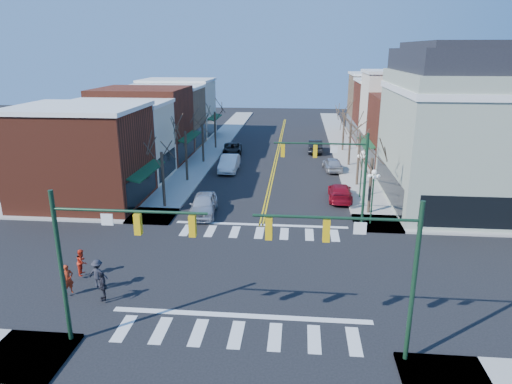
% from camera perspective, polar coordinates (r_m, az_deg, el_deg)
% --- Properties ---
extents(ground, '(160.00, 160.00, 0.00)m').
position_cam_1_polar(ground, '(27.52, -0.71, -10.05)').
color(ground, black).
rests_on(ground, ground).
extents(sidewalk_left, '(3.50, 70.00, 0.15)m').
position_cam_1_polar(sidewalk_left, '(47.43, -8.70, 1.76)').
color(sidewalk_left, '#9E9B93').
rests_on(sidewalk_left, ground).
extents(sidewalk_right, '(3.50, 70.00, 0.15)m').
position_cam_1_polar(sidewalk_right, '(46.45, 12.75, 1.19)').
color(sidewalk_right, '#9E9B93').
rests_on(sidewalk_right, ground).
extents(bldg_left_brick_a, '(10.00, 8.50, 8.00)m').
position_cam_1_polar(bldg_left_brick_a, '(41.26, -20.88, 4.09)').
color(bldg_left_brick_a, maroon).
rests_on(bldg_left_brick_a, ground).
extents(bldg_left_stucco_a, '(10.00, 7.00, 7.50)m').
position_cam_1_polar(bldg_left_stucco_a, '(48.22, -16.90, 5.96)').
color(bldg_left_stucco_a, beige).
rests_on(bldg_left_stucco_a, ground).
extents(bldg_left_brick_b, '(10.00, 9.00, 8.50)m').
position_cam_1_polar(bldg_left_brick_b, '(55.51, -13.89, 8.14)').
color(bldg_left_brick_b, maroon).
rests_on(bldg_left_brick_b, ground).
extents(bldg_left_tan, '(10.00, 7.50, 7.80)m').
position_cam_1_polar(bldg_left_tan, '(63.32, -11.45, 9.07)').
color(bldg_left_tan, '#87694A').
rests_on(bldg_left_tan, ground).
extents(bldg_left_stucco_b, '(10.00, 8.00, 8.20)m').
position_cam_1_polar(bldg_left_stucco_b, '(70.69, -9.67, 10.16)').
color(bldg_left_stucco_b, beige).
rests_on(bldg_left_stucco_b, ground).
extents(bldg_right_brick_a, '(10.00, 8.50, 8.00)m').
position_cam_1_polar(bldg_right_brick_a, '(52.39, 19.67, 6.83)').
color(bldg_right_brick_a, maroon).
rests_on(bldg_right_brick_a, ground).
extents(bldg_right_stucco, '(10.00, 7.00, 10.00)m').
position_cam_1_polar(bldg_right_stucco, '(59.70, 18.02, 9.15)').
color(bldg_right_stucco, beige).
rests_on(bldg_right_stucco, ground).
extents(bldg_right_brick_b, '(10.00, 8.00, 8.50)m').
position_cam_1_polar(bldg_right_brick_b, '(67.07, 16.63, 9.44)').
color(bldg_right_brick_b, maroon).
rests_on(bldg_right_brick_b, ground).
extents(bldg_right_tan, '(10.00, 8.00, 9.00)m').
position_cam_1_polar(bldg_right_tan, '(74.85, 15.52, 10.49)').
color(bldg_right_tan, '#87694A').
rests_on(bldg_right_tan, ground).
extents(victorian_corner, '(12.25, 14.25, 13.30)m').
position_cam_1_polar(victorian_corner, '(41.63, 25.01, 7.45)').
color(victorian_corner, '#96A18B').
rests_on(victorian_corner, ground).
extents(traffic_mast_near_left, '(6.60, 0.28, 7.20)m').
position_cam_1_polar(traffic_mast_near_left, '(20.38, -18.88, -6.64)').
color(traffic_mast_near_left, '#14331E').
rests_on(traffic_mast_near_left, ground).
extents(traffic_mast_near_right, '(6.60, 0.28, 7.20)m').
position_cam_1_polar(traffic_mast_near_right, '(18.90, 13.89, -8.11)').
color(traffic_mast_near_right, '#14331E').
rests_on(traffic_mast_near_right, ground).
extents(traffic_mast_far_right, '(6.60, 0.28, 7.20)m').
position_cam_1_polar(traffic_mast_far_right, '(32.80, 10.34, 3.03)').
color(traffic_mast_far_right, '#14331E').
rests_on(traffic_mast_far_right, ground).
extents(lamppost_corner, '(0.36, 0.36, 4.33)m').
position_cam_1_polar(lamppost_corner, '(34.64, 14.42, 0.53)').
color(lamppost_corner, '#14331E').
rests_on(lamppost_corner, ground).
extents(lamppost_midblock, '(0.36, 0.36, 4.33)m').
position_cam_1_polar(lamppost_midblock, '(40.85, 13.09, 3.16)').
color(lamppost_midblock, '#14331E').
rests_on(lamppost_midblock, ground).
extents(tree_left_a, '(0.24, 0.24, 4.76)m').
position_cam_1_polar(tree_left_a, '(38.37, -11.53, 1.45)').
color(tree_left_a, '#382B21').
rests_on(tree_left_a, ground).
extents(tree_left_b, '(0.24, 0.24, 5.04)m').
position_cam_1_polar(tree_left_b, '(45.81, -8.71, 4.36)').
color(tree_left_b, '#382B21').
rests_on(tree_left_b, ground).
extents(tree_left_c, '(0.24, 0.24, 4.55)m').
position_cam_1_polar(tree_left_c, '(53.48, -6.66, 6.04)').
color(tree_left_c, '#382B21').
rests_on(tree_left_c, ground).
extents(tree_left_d, '(0.24, 0.24, 4.90)m').
position_cam_1_polar(tree_left_d, '(61.16, -5.13, 7.68)').
color(tree_left_d, '#382B21').
rests_on(tree_left_d, ground).
extents(tree_right_a, '(0.24, 0.24, 4.62)m').
position_cam_1_polar(tree_right_a, '(37.23, 14.08, 0.67)').
color(tree_right_a, '#382B21').
rests_on(tree_right_a, ground).
extents(tree_right_b, '(0.24, 0.24, 5.18)m').
position_cam_1_polar(tree_right_b, '(44.82, 12.67, 3.94)').
color(tree_right_b, '#382B21').
rests_on(tree_right_b, ground).
extents(tree_right_c, '(0.24, 0.24, 4.83)m').
position_cam_1_polar(tree_right_c, '(52.62, 11.64, 5.77)').
color(tree_right_c, '#382B21').
rests_on(tree_right_c, ground).
extents(tree_right_d, '(0.24, 0.24, 4.97)m').
position_cam_1_polar(tree_right_d, '(60.43, 10.88, 7.36)').
color(tree_right_d, '#382B21').
rests_on(tree_right_d, ground).
extents(car_left_near, '(2.40, 5.11, 1.69)m').
position_cam_1_polar(car_left_near, '(36.69, -6.59, -1.56)').
color(car_left_near, silver).
rests_on(car_left_near, ground).
extents(car_left_mid, '(1.85, 5.22, 1.72)m').
position_cam_1_polar(car_left_mid, '(49.74, -3.37, 3.60)').
color(car_left_mid, white).
rests_on(car_left_mid, ground).
extents(car_left_far, '(2.81, 5.20, 1.38)m').
position_cam_1_polar(car_left_far, '(57.90, -2.97, 5.41)').
color(car_left_far, black).
rests_on(car_left_far, ground).
extents(car_right_near, '(2.18, 5.01, 1.44)m').
position_cam_1_polar(car_right_near, '(40.71, 10.46, -0.01)').
color(car_right_near, maroon).
rests_on(car_right_near, ground).
extents(car_right_mid, '(2.23, 4.54, 1.49)m').
position_cam_1_polar(car_right_mid, '(50.48, 9.53, 3.46)').
color(car_right_mid, '#B9B9BE').
rests_on(car_right_mid, ground).
extents(car_right_far, '(1.76, 4.93, 1.62)m').
position_cam_1_polar(car_right_far, '(59.44, 7.41, 5.71)').
color(car_right_far, black).
rests_on(car_right_far, ground).
extents(pedestrian_red_a, '(0.69, 0.71, 1.64)m').
position_cam_1_polar(pedestrian_red_a, '(26.71, -22.46, -10.05)').
color(pedestrian_red_a, '#A92B12').
rests_on(pedestrian_red_a, sidewalk_left).
extents(pedestrian_red_b, '(0.70, 0.84, 1.55)m').
position_cam_1_polar(pedestrian_red_b, '(28.55, -20.93, -8.16)').
color(pedestrian_red_b, red).
rests_on(pedestrian_red_b, sidewalk_left).
extents(pedestrian_dark_a, '(0.82, 1.01, 1.60)m').
position_cam_1_polar(pedestrian_dark_a, '(25.46, -18.61, -11.04)').
color(pedestrian_dark_a, black).
rests_on(pedestrian_dark_a, sidewalk_left).
extents(pedestrian_dark_b, '(1.11, 0.71, 1.64)m').
position_cam_1_polar(pedestrian_dark_b, '(26.74, -19.17, -9.63)').
color(pedestrian_dark_b, '#21212A').
rests_on(pedestrian_dark_b, sidewalk_left).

